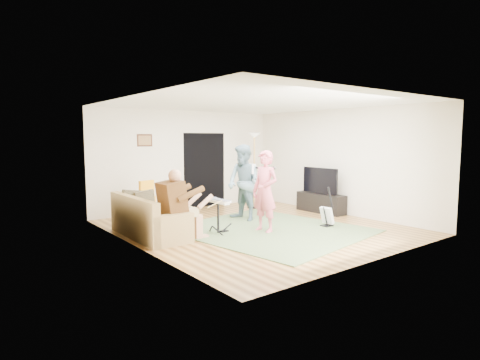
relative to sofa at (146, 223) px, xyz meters
name	(u,v)px	position (x,y,z in m)	size (l,w,h in m)	color
floor	(257,227)	(2.29, -0.70, -0.27)	(6.00, 6.00, 0.00)	brown
walls	(257,166)	(2.29, -0.70, 1.08)	(5.50, 6.00, 2.70)	silver
ceiling	(258,103)	(2.29, -0.70, 2.43)	(6.00, 6.00, 0.00)	white
window_blinds	(133,161)	(-0.45, -0.50, 1.28)	(2.05, 2.05, 0.00)	olive
doorway	(205,170)	(2.84, 2.29, 0.78)	(2.10, 2.10, 0.00)	black
picture_frame	(145,140)	(1.04, 2.29, 1.63)	(0.42, 0.03, 0.32)	#3F2314
area_rug	(269,230)	(2.32, -1.07, -0.27)	(3.33, 3.71, 0.02)	#4F683F
sofa	(146,223)	(0.00, 0.00, 0.00)	(0.84, 2.04, 0.83)	#A68853
drummer	(181,213)	(0.42, -0.65, 0.26)	(0.90, 0.50, 1.38)	brown
drum_kit	(218,218)	(1.29, -0.65, 0.04)	(0.39, 0.71, 0.73)	black
singer	(265,191)	(2.16, -1.11, 0.58)	(0.62, 0.41, 1.71)	#D55C70
microphone	(272,171)	(2.36, -1.11, 1.00)	(0.06, 0.06, 0.24)	black
guitarist	(244,183)	(2.53, 0.08, 0.63)	(0.88, 0.68, 1.81)	slate
guitar_held	(250,169)	(2.73, 0.08, 0.95)	(0.12, 0.60, 0.26)	white
guitar_spare	(327,215)	(3.57, -1.60, -0.02)	(0.32, 0.29, 0.89)	black
torchiere_lamp	(254,157)	(3.85, 1.28, 1.16)	(0.38, 0.38, 2.10)	black
dining_chair	(151,208)	(0.68, 1.21, 0.07)	(0.50, 0.52, 0.97)	#C8B582
tv_cabinet	(321,203)	(4.79, -0.35, -0.02)	(0.40, 1.40, 0.50)	black
television	(320,180)	(4.74, -0.35, 0.58)	(0.06, 1.11, 0.67)	black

